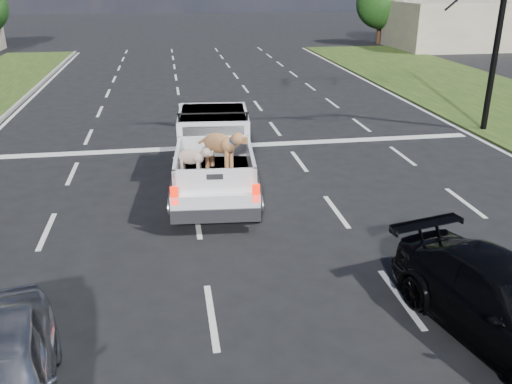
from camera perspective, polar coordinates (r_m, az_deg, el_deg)
ground at (r=9.99m, az=5.57°, el=-11.97°), size 160.00×160.00×0.00m
road_markings at (r=15.74m, az=-0.41°, el=1.28°), size 17.75×60.00×0.01m
traffic_signal at (r=20.79m, az=18.80°, el=18.55°), size 9.11×0.31×7.00m
building_right at (r=48.64m, az=21.54°, el=16.05°), size 12.00×7.00×3.60m
tree_far_d at (r=49.54m, az=13.05°, el=18.77°), size 4.20×4.20×5.40m
tree_far_e at (r=53.01m, az=21.52°, el=18.05°), size 4.20×4.20×5.40m
pickup_truck at (r=14.93m, az=-4.44°, el=4.07°), size 2.54×5.85×2.14m
black_coupe at (r=9.71m, az=24.97°, el=-10.77°), size 2.78×4.74×1.29m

